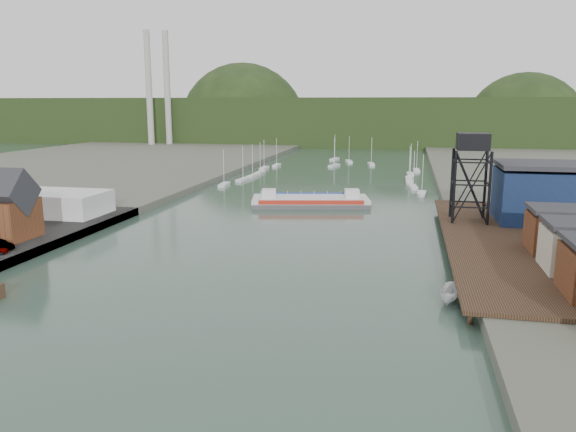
% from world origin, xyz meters
% --- Properties ---
extents(ground, '(600.00, 600.00, 0.00)m').
position_xyz_m(ground, '(0.00, 0.00, 0.00)').
color(ground, '#2C4539').
rests_on(ground, ground).
extents(east_pier, '(14.00, 70.00, 2.45)m').
position_xyz_m(east_pier, '(37.00, 45.00, 1.90)').
color(east_pier, black).
rests_on(east_pier, ground).
extents(white_shed, '(18.00, 12.00, 4.50)m').
position_xyz_m(white_shed, '(-44.00, 50.00, 3.85)').
color(white_shed, silver).
rests_on(white_shed, west_quay).
extents(lift_tower, '(6.50, 6.50, 16.00)m').
position_xyz_m(lift_tower, '(35.00, 58.00, 15.65)').
color(lift_tower, black).
rests_on(lift_tower, east_pier).
extents(blue_shed, '(20.50, 14.50, 11.30)m').
position_xyz_m(blue_shed, '(50.00, 60.00, 7.06)').
color(blue_shed, '#0D1939').
rests_on(blue_shed, east_land).
extents(marina_sailboats, '(57.71, 92.65, 0.90)m').
position_xyz_m(marina_sailboats, '(0.08, 138.46, 0.35)').
color(marina_sailboats, silver).
rests_on(marina_sailboats, ground).
extents(smokestacks, '(11.20, 8.20, 60.00)m').
position_xyz_m(smokestacks, '(-106.00, 232.50, 30.00)').
color(smokestacks, '#AEAEA9').
rests_on(smokestacks, ground).
extents(distant_hills, '(500.00, 120.00, 80.00)m').
position_xyz_m(distant_hills, '(-3.98, 301.35, 10.38)').
color(distant_hills, black).
rests_on(distant_hills, ground).
extents(chain_ferry, '(28.32, 15.91, 3.84)m').
position_xyz_m(chain_ferry, '(1.98, 78.39, 1.10)').
color(chain_ferry, '#4E4E51').
rests_on(chain_ferry, ground).
extents(motorboat, '(3.32, 5.91, 2.15)m').
position_xyz_m(motorboat, '(29.28, 18.20, 1.08)').
color(motorboat, silver).
rests_on(motorboat, ground).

